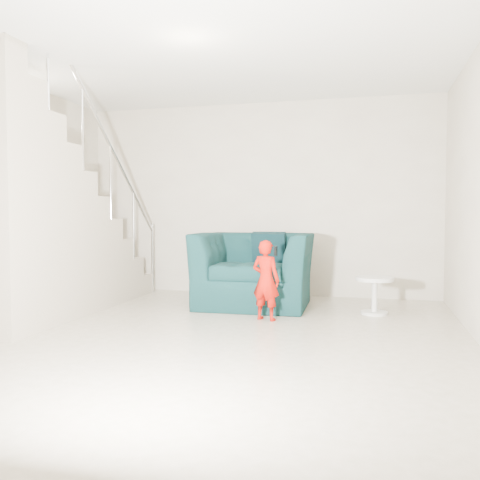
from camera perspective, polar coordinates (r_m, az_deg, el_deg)
name	(u,v)px	position (r m, az deg, el deg)	size (l,w,h in m)	color
floor	(191,340)	(4.71, -5.54, -11.11)	(5.50, 5.50, 0.00)	gray
ceiling	(189,37)	(4.83, -5.71, 21.75)	(5.50, 5.50, 0.00)	silver
back_wall	(257,199)	(7.22, 1.94, 4.61)	(5.00, 5.00, 0.00)	#AB9D8B
armchair	(254,269)	(6.32, 1.62, -3.31)	(1.39, 1.22, 0.90)	black
toddler	(266,280)	(5.47, 2.92, -4.52)	(0.32, 0.21, 0.86)	#8C0405
side_table	(375,289)	(5.99, 14.87, -5.35)	(0.43, 0.43, 0.43)	silver
staircase	(37,232)	(6.02, -21.88, 0.88)	(1.02, 3.03, 3.62)	#ADA089
cushion	(269,248)	(6.60, 3.28, -0.93)	(0.43, 0.12, 0.41)	black
throw	(209,260)	(6.36, -3.50, -2.22)	(0.05, 0.51, 0.57)	black
phone	(276,251)	(5.36, 4.04, -1.24)	(0.02, 0.05, 0.10)	black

